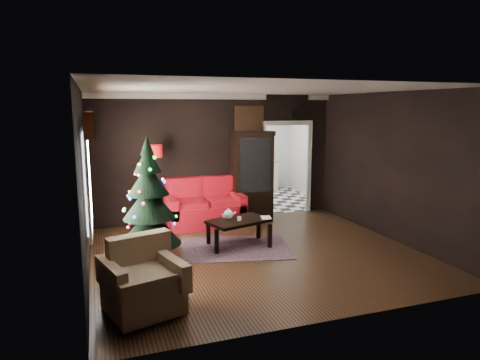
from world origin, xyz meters
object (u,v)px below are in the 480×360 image
object	(u,v)px
loveseat	(205,202)
armchair	(142,276)
coffee_table	(239,233)
teapot	(228,214)
wall_clock	(297,113)
floor_lamp	(156,190)
curio_cabinet	(252,177)
kitchen_table	(255,189)
christmas_tree	(149,199)

from	to	relation	value
loveseat	armchair	size ratio (longest dim) A/B	1.92
coffee_table	teapot	world-z (taller)	teapot
wall_clock	floor_lamp	bearing A→B (deg)	-172.98
coffee_table	wall_clock	world-z (taller)	wall_clock
curio_cabinet	wall_clock	bearing A→B (deg)	8.53
armchair	kitchen_table	xyz separation A→B (m)	(3.51, 5.24, -0.09)
curio_cabinet	christmas_tree	xyz separation A→B (m)	(-2.54, -2.04, 0.10)
floor_lamp	teapot	size ratio (longest dim) A/B	9.23
kitchen_table	floor_lamp	bearing A→B (deg)	-149.46
curio_cabinet	teapot	world-z (taller)	curio_cabinet
coffee_table	kitchen_table	size ratio (longest dim) A/B	1.44
loveseat	curio_cabinet	distance (m)	1.25
armchair	wall_clock	bearing A→B (deg)	28.37
floor_lamp	wall_clock	bearing A→B (deg)	7.02
coffee_table	teapot	size ratio (longest dim) A/B	5.36
armchair	wall_clock	xyz separation A→B (m)	(4.06, 3.99, 1.92)
curio_cabinet	coffee_table	xyz separation A→B (m)	(-0.92, -1.79, -0.70)
teapot	curio_cabinet	bearing A→B (deg)	57.43
christmas_tree	armchair	size ratio (longest dim) A/B	2.17
loveseat	wall_clock	world-z (taller)	wall_clock
floor_lamp	wall_clock	xyz separation A→B (m)	(3.37, 0.42, 1.55)
loveseat	wall_clock	size ratio (longest dim) A/B	5.31
loveseat	floor_lamp	distance (m)	1.07
armchair	teapot	bearing A→B (deg)	33.78
loveseat	kitchen_table	xyz separation A→B (m)	(1.80, 1.65, -0.12)
floor_lamp	kitchen_table	world-z (taller)	floor_lamp
armchair	teapot	distance (m)	2.75
floor_lamp	christmas_tree	bearing A→B (deg)	-101.47
floor_lamp	wall_clock	distance (m)	3.73
floor_lamp	christmas_tree	world-z (taller)	christmas_tree
loveseat	teapot	xyz separation A→B (m)	(0.06, -1.49, 0.09)
curio_cabinet	armchair	distance (m)	4.79
loveseat	christmas_tree	xyz separation A→B (m)	(-1.39, -1.82, 0.55)
christmas_tree	wall_clock	xyz separation A→B (m)	(3.74, 2.22, 1.33)
curio_cabinet	teapot	size ratio (longest dim) A/B	9.41
floor_lamp	coffee_table	xyz separation A→B (m)	(1.25, -1.56, -0.58)
armchair	coffee_table	size ratio (longest dim) A/B	0.82
coffee_table	teapot	bearing A→B (deg)	153.44
armchair	loveseat	bearing A→B (deg)	48.41
christmas_tree	armchair	xyz separation A→B (m)	(-0.32, -1.76, -0.59)
floor_lamp	armchair	bearing A→B (deg)	-100.88
curio_cabinet	coffee_table	world-z (taller)	curio_cabinet
christmas_tree	curio_cabinet	bearing A→B (deg)	38.81
christmas_tree	coffee_table	size ratio (longest dim) A/B	1.78
curio_cabinet	wall_clock	distance (m)	1.88
curio_cabinet	floor_lamp	world-z (taller)	curio_cabinet
christmas_tree	loveseat	bearing A→B (deg)	52.68
armchair	floor_lamp	bearing A→B (deg)	63.01
floor_lamp	armchair	size ratio (longest dim) A/B	2.10
curio_cabinet	christmas_tree	world-z (taller)	christmas_tree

